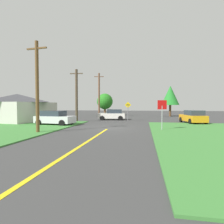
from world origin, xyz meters
TOP-DOWN VIEW (x-y plane):
  - ground_plane at (0.00, 0.00)m, footprint 120.00×120.00m
  - lane_stripe_center at (0.00, -8.00)m, footprint 0.20×14.00m
  - stop_sign at (4.96, -1.04)m, footprint 0.80×0.17m
  - parked_car_near_building at (-6.55, 1.56)m, footprint 4.51×2.55m
  - car_approaching_junction at (-1.37, 9.93)m, footprint 4.19×2.48m
  - car_on_crossroad at (9.35, 6.26)m, footprint 2.58×4.54m
  - utility_pole_near at (-5.02, -4.26)m, footprint 1.80×0.29m
  - utility_pole_mid at (-5.72, 6.24)m, footprint 1.80×0.35m
  - utility_pole_far at (-5.16, 16.73)m, footprint 1.80×0.42m
  - direction_sign at (1.14, 8.40)m, footprint 0.90×0.16m
  - oak_tree_left at (8.56, 20.60)m, footprint 3.51×3.51m
  - pine_tree_center at (-5.06, 21.63)m, footprint 3.45×3.45m
  - barn at (-13.87, 5.00)m, footprint 8.81×8.52m

SIDE VIEW (x-z plane):
  - ground_plane at x=0.00m, z-range 0.00..0.00m
  - lane_stripe_center at x=0.00m, z-range 0.00..0.01m
  - car_approaching_junction at x=-1.37m, z-range -0.01..1.61m
  - car_on_crossroad at x=9.35m, z-range 0.00..1.62m
  - parked_car_near_building at x=-6.55m, z-range 0.00..1.62m
  - direction_sign at x=1.14m, z-range 0.33..3.07m
  - stop_sign at x=4.96m, z-range 0.56..3.23m
  - barn at x=-13.87m, z-range 0.00..3.80m
  - pine_tree_center at x=-5.06m, z-range 0.67..5.48m
  - utility_pole_mid at x=-5.72m, z-range 0.09..7.21m
  - utility_pole_near at x=-5.02m, z-range 0.14..7.45m
  - oak_tree_left at x=8.56m, z-range 1.12..7.28m
  - utility_pole_far at x=-5.16m, z-range 0.09..8.50m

